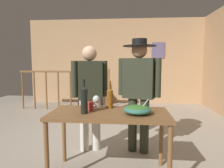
% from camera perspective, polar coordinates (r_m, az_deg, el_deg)
% --- Properties ---
extents(ground_plane, '(8.79, 8.79, 0.00)m').
position_cam_1_polar(ground_plane, '(3.59, -3.33, -15.45)').
color(ground_plane, '#9E9384').
extents(back_wall, '(5.61, 0.10, 2.69)m').
position_cam_1_polar(back_wall, '(6.71, 0.86, 6.29)').
color(back_wall, tan).
rests_on(back_wall, ground_plane).
extents(framed_picture, '(0.41, 0.03, 0.48)m').
position_cam_1_polar(framed_picture, '(6.69, 12.74, 9.17)').
color(framed_picture, slate).
extents(stair_railing, '(2.53, 0.10, 1.14)m').
position_cam_1_polar(stair_railing, '(5.75, -9.51, -0.54)').
color(stair_railing, brown).
rests_on(stair_railing, ground_plane).
extents(tv_console, '(0.90, 0.40, 0.48)m').
position_cam_1_polar(tv_console, '(6.53, -5.23, -3.48)').
color(tv_console, '#38281E').
rests_on(tv_console, ground_plane).
extents(flat_screen_tv, '(0.58, 0.12, 0.45)m').
position_cam_1_polar(flat_screen_tv, '(6.44, -5.32, 0.92)').
color(flat_screen_tv, black).
rests_on(flat_screen_tv, tv_console).
extents(serving_table, '(1.35, 0.65, 0.75)m').
position_cam_1_polar(serving_table, '(2.37, -0.74, -9.79)').
color(serving_table, brown).
rests_on(serving_table, ground_plane).
extents(salad_bowl, '(0.31, 0.31, 0.17)m').
position_cam_1_polar(salad_bowl, '(2.27, 7.08, -7.00)').
color(salad_bowl, '#337060').
rests_on(salad_bowl, serving_table).
extents(wine_glass, '(0.08, 0.08, 0.16)m').
position_cam_1_polar(wine_glass, '(2.52, -4.41, -4.37)').
color(wine_glass, silver).
rests_on(wine_glass, serving_table).
extents(wine_bottle_amber, '(0.08, 0.08, 0.34)m').
position_cam_1_polar(wine_bottle_amber, '(2.53, -0.60, -3.73)').
color(wine_bottle_amber, brown).
rests_on(wine_bottle_amber, serving_table).
extents(wine_bottle_dark, '(0.08, 0.08, 0.38)m').
position_cam_1_polar(wine_bottle_dark, '(2.28, -7.77, -4.22)').
color(wine_bottle_dark, black).
rests_on(wine_bottle_dark, serving_table).
extents(mug_red, '(0.11, 0.08, 0.10)m').
position_cam_1_polar(mug_red, '(2.43, -6.04, -6.12)').
color(mug_red, '#B7332D').
rests_on(mug_red, serving_table).
extents(person_standing_left, '(0.51, 0.32, 1.55)m').
position_cam_1_polar(person_standing_left, '(3.03, -6.19, -1.85)').
color(person_standing_left, beige).
rests_on(person_standing_left, ground_plane).
extents(person_standing_right, '(0.60, 0.47, 1.65)m').
position_cam_1_polar(person_standing_right, '(2.97, 7.50, -0.33)').
color(person_standing_right, '#2D3323').
rests_on(person_standing_right, ground_plane).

